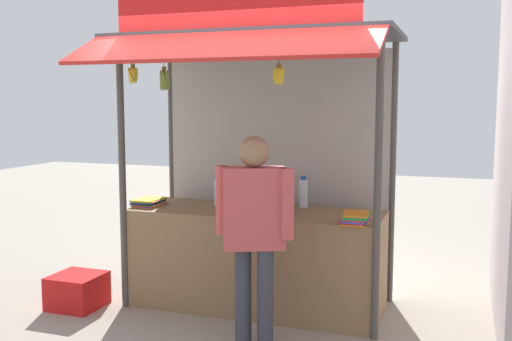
{
  "coord_description": "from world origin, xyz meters",
  "views": [
    {
      "loc": [
        1.69,
        -4.79,
        1.81
      ],
      "look_at": [
        0.0,
        0.0,
        1.22
      ],
      "focal_mm": 41.5,
      "sensor_mm": 36.0,
      "label": 1
    }
  ],
  "objects_px": {
    "banana_bunch_leftmost": "(279,75)",
    "plastic_crate": "(77,291)",
    "water_bottle_far_left": "(218,192)",
    "magazine_stack_back_right": "(271,210)",
    "water_bottle_front_right": "(304,193)",
    "magazine_stack_rear_center": "(356,218)",
    "banana_bunch_inner_right": "(164,80)",
    "water_bottle_left": "(250,194)",
    "banana_bunch_rightmost": "(133,75)",
    "magazine_stack_front_left": "(149,202)",
    "vendor_person": "(254,222)"
  },
  "relations": [
    {
      "from": "banana_bunch_leftmost",
      "to": "plastic_crate",
      "type": "height_order",
      "value": "banana_bunch_leftmost"
    },
    {
      "from": "water_bottle_far_left",
      "to": "magazine_stack_back_right",
      "type": "bearing_deg",
      "value": -24.58
    },
    {
      "from": "magazine_stack_back_right",
      "to": "plastic_crate",
      "type": "height_order",
      "value": "magazine_stack_back_right"
    },
    {
      "from": "water_bottle_front_right",
      "to": "magazine_stack_back_right",
      "type": "relative_size",
      "value": 1.1
    },
    {
      "from": "water_bottle_front_right",
      "to": "magazine_stack_back_right",
      "type": "height_order",
      "value": "water_bottle_front_right"
    },
    {
      "from": "water_bottle_far_left",
      "to": "magazine_stack_rear_center",
      "type": "bearing_deg",
      "value": -15.68
    },
    {
      "from": "water_bottle_front_right",
      "to": "banana_bunch_inner_right",
      "type": "distance_m",
      "value": 1.58
    },
    {
      "from": "banana_bunch_inner_right",
      "to": "plastic_crate",
      "type": "xyz_separation_m",
      "value": [
        -0.87,
        -0.06,
        -1.84
      ]
    },
    {
      "from": "water_bottle_left",
      "to": "magazine_stack_rear_center",
      "type": "relative_size",
      "value": 0.78
    },
    {
      "from": "banana_bunch_rightmost",
      "to": "magazine_stack_front_left",
      "type": "bearing_deg",
      "value": 103.71
    },
    {
      "from": "magazine_stack_back_right",
      "to": "banana_bunch_rightmost",
      "type": "height_order",
      "value": "banana_bunch_rightmost"
    },
    {
      "from": "banana_bunch_inner_right",
      "to": "water_bottle_left",
      "type": "bearing_deg",
      "value": 50.19
    },
    {
      "from": "water_bottle_left",
      "to": "banana_bunch_leftmost",
      "type": "distance_m",
      "value": 1.28
    },
    {
      "from": "magazine_stack_back_right",
      "to": "water_bottle_left",
      "type": "bearing_deg",
      "value": 134.13
    },
    {
      "from": "banana_bunch_leftmost",
      "to": "vendor_person",
      "type": "xyz_separation_m",
      "value": [
        -0.07,
        -0.36,
        -1.06
      ]
    },
    {
      "from": "plastic_crate",
      "to": "water_bottle_far_left",
      "type": "bearing_deg",
      "value": 31.13
    },
    {
      "from": "banana_bunch_rightmost",
      "to": "banana_bunch_leftmost",
      "type": "xyz_separation_m",
      "value": [
        1.26,
        0.0,
        -0.02
      ]
    },
    {
      "from": "plastic_crate",
      "to": "water_bottle_left",
      "type": "bearing_deg",
      "value": 26.18
    },
    {
      "from": "water_bottle_far_left",
      "to": "water_bottle_left",
      "type": "bearing_deg",
      "value": 5.19
    },
    {
      "from": "banana_bunch_rightmost",
      "to": "banana_bunch_leftmost",
      "type": "height_order",
      "value": "same"
    },
    {
      "from": "magazine_stack_rear_center",
      "to": "banana_bunch_leftmost",
      "type": "relative_size",
      "value": 1.05
    },
    {
      "from": "water_bottle_left",
      "to": "banana_bunch_rightmost",
      "type": "distance_m",
      "value": 1.46
    },
    {
      "from": "magazine_stack_rear_center",
      "to": "plastic_crate",
      "type": "bearing_deg",
      "value": -173.35
    },
    {
      "from": "water_bottle_front_right",
      "to": "banana_bunch_leftmost",
      "type": "xyz_separation_m",
      "value": [
        0.0,
        -0.77,
        1.01
      ]
    },
    {
      "from": "water_bottle_left",
      "to": "banana_bunch_leftmost",
      "type": "bearing_deg",
      "value": -53.67
    },
    {
      "from": "banana_bunch_rightmost",
      "to": "vendor_person",
      "type": "distance_m",
      "value": 1.65
    },
    {
      "from": "magazine_stack_front_left",
      "to": "banana_bunch_rightmost",
      "type": "xyz_separation_m",
      "value": [
        0.09,
        -0.38,
        1.13
      ]
    },
    {
      "from": "water_bottle_far_left",
      "to": "water_bottle_left",
      "type": "distance_m",
      "value": 0.3
    },
    {
      "from": "magazine_stack_front_left",
      "to": "plastic_crate",
      "type": "distance_m",
      "value": 1.0
    },
    {
      "from": "water_bottle_front_right",
      "to": "banana_bunch_rightmost",
      "type": "bearing_deg",
      "value": -148.3
    },
    {
      "from": "banana_bunch_rightmost",
      "to": "vendor_person",
      "type": "bearing_deg",
      "value": -16.68
    },
    {
      "from": "magazine_stack_front_left",
      "to": "banana_bunch_leftmost",
      "type": "relative_size",
      "value": 1.08
    },
    {
      "from": "banana_bunch_rightmost",
      "to": "vendor_person",
      "type": "relative_size",
      "value": 0.18
    },
    {
      "from": "water_bottle_left",
      "to": "magazine_stack_rear_center",
      "type": "height_order",
      "value": "water_bottle_left"
    },
    {
      "from": "magazine_stack_front_left",
      "to": "plastic_crate",
      "type": "relative_size",
      "value": 0.76
    },
    {
      "from": "water_bottle_far_left",
      "to": "water_bottle_left",
      "type": "relative_size",
      "value": 1.12
    },
    {
      "from": "banana_bunch_inner_right",
      "to": "banana_bunch_rightmost",
      "type": "height_order",
      "value": "same"
    },
    {
      "from": "magazine_stack_front_left",
      "to": "banana_bunch_leftmost",
      "type": "xyz_separation_m",
      "value": [
        1.35,
        -0.37,
        1.11
      ]
    },
    {
      "from": "magazine_stack_front_left",
      "to": "plastic_crate",
      "type": "height_order",
      "value": "magazine_stack_front_left"
    },
    {
      "from": "water_bottle_far_left",
      "to": "vendor_person",
      "type": "relative_size",
      "value": 0.17
    },
    {
      "from": "water_bottle_left",
      "to": "magazine_stack_front_left",
      "type": "height_order",
      "value": "water_bottle_left"
    },
    {
      "from": "magazine_stack_rear_center",
      "to": "water_bottle_front_right",
      "type": "bearing_deg",
      "value": 135.83
    },
    {
      "from": "water_bottle_far_left",
      "to": "banana_bunch_inner_right",
      "type": "relative_size",
      "value": 0.82
    },
    {
      "from": "vendor_person",
      "to": "water_bottle_front_right",
      "type": "bearing_deg",
      "value": 63.75
    },
    {
      "from": "magazine_stack_rear_center",
      "to": "banana_bunch_leftmost",
      "type": "distance_m",
      "value": 1.26
    },
    {
      "from": "water_bottle_far_left",
      "to": "banana_bunch_rightmost",
      "type": "distance_m",
      "value": 1.29
    },
    {
      "from": "magazine_stack_front_left",
      "to": "water_bottle_front_right",
      "type": "bearing_deg",
      "value": 16.55
    },
    {
      "from": "water_bottle_left",
      "to": "plastic_crate",
      "type": "xyz_separation_m",
      "value": [
        -1.38,
        -0.68,
        -0.83
      ]
    },
    {
      "from": "banana_bunch_rightmost",
      "to": "plastic_crate",
      "type": "distance_m",
      "value": 1.97
    },
    {
      "from": "water_bottle_front_right",
      "to": "magazine_stack_rear_center",
      "type": "relative_size",
      "value": 0.9
    }
  ]
}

